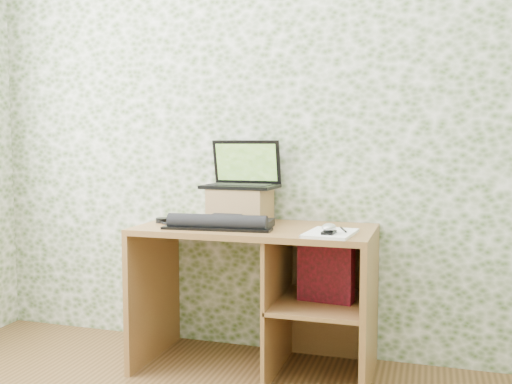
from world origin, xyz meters
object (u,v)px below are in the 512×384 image
(laptop, at_px, (243,176))
(notepad, at_px, (330,233))
(desk, at_px, (271,278))
(riser, at_px, (240,205))
(keyboard, at_px, (222,222))

(laptop, xyz_separation_m, notepad, (0.54, -0.33, -0.24))
(desk, height_order, laptop, laptop)
(laptop, distance_m, notepad, 0.68)
(riser, distance_m, laptop, 0.16)
(laptop, xyz_separation_m, keyboard, (-0.02, -0.27, -0.22))
(riser, height_order, laptop, laptop)
(keyboard, distance_m, notepad, 0.57)
(desk, height_order, keyboard, keyboard)
(desk, relative_size, laptop, 3.05)
(notepad, bearing_deg, riser, 156.80)
(riser, bearing_deg, notepad, -28.06)
(keyboard, bearing_deg, laptop, 81.33)
(desk, distance_m, keyboard, 0.39)
(keyboard, bearing_deg, riser, 80.56)
(laptop, bearing_deg, desk, -35.81)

